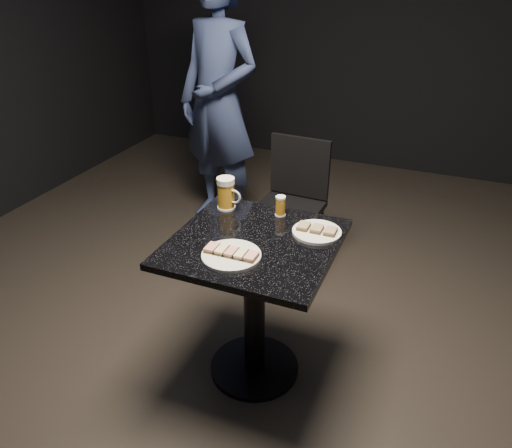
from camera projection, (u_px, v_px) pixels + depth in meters
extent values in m
plane|color=black|center=(254.00, 369.00, 2.51)|extent=(6.00, 6.00, 0.00)
cylinder|color=silver|center=(231.00, 256.00, 2.03)|extent=(0.25, 0.25, 0.01)
cylinder|color=white|center=(317.00, 232.00, 2.20)|extent=(0.22, 0.22, 0.01)
imported|color=navy|center=(219.00, 102.00, 3.51)|extent=(0.76, 0.60, 1.84)
cylinder|color=black|center=(254.00, 367.00, 2.51)|extent=(0.44, 0.44, 0.03)
cylinder|color=black|center=(254.00, 310.00, 2.33)|extent=(0.10, 0.10, 0.69)
cube|color=black|center=(254.00, 243.00, 2.16)|extent=(0.70, 0.70, 0.03)
cylinder|color=white|center=(226.00, 207.00, 2.42)|extent=(0.09, 0.09, 0.01)
cylinder|color=gold|center=(226.00, 195.00, 2.39)|extent=(0.08, 0.08, 0.12)
cylinder|color=white|center=(226.00, 181.00, 2.36)|extent=(0.09, 0.09, 0.03)
torus|color=silver|center=(234.00, 197.00, 2.37)|extent=(0.07, 0.01, 0.07)
cylinder|color=silver|center=(280.00, 215.00, 2.36)|extent=(0.05, 0.05, 0.01)
cylinder|color=orange|center=(280.00, 206.00, 2.34)|extent=(0.05, 0.05, 0.08)
cylinder|color=white|center=(281.00, 197.00, 2.32)|extent=(0.05, 0.05, 0.01)
cube|color=black|center=(288.00, 210.00, 3.08)|extent=(0.40, 0.40, 0.04)
cylinder|color=black|center=(253.00, 249.00, 3.12)|extent=(0.03, 0.03, 0.43)
cylinder|color=black|center=(302.00, 261.00, 3.00)|extent=(0.03, 0.03, 0.43)
cylinder|color=black|center=(274.00, 226.00, 3.38)|extent=(0.03, 0.03, 0.43)
cylinder|color=black|center=(320.00, 236.00, 3.26)|extent=(0.03, 0.03, 0.43)
cube|color=black|center=(300.00, 167.00, 3.11)|extent=(0.39, 0.05, 0.38)
cube|color=#4C3521|center=(212.00, 249.00, 2.06)|extent=(0.05, 0.07, 0.01)
cube|color=tan|center=(212.00, 247.00, 2.05)|extent=(0.05, 0.07, 0.01)
cube|color=#4C3521|center=(222.00, 251.00, 2.04)|extent=(0.05, 0.07, 0.01)
cube|color=beige|center=(222.00, 249.00, 2.04)|extent=(0.05, 0.07, 0.01)
cube|color=#4C3521|center=(231.00, 253.00, 2.03)|extent=(0.05, 0.07, 0.01)
cube|color=tan|center=(231.00, 251.00, 2.02)|extent=(0.05, 0.07, 0.01)
cube|color=#4C3521|center=(241.00, 255.00, 2.01)|extent=(0.05, 0.07, 0.01)
cube|color=beige|center=(241.00, 253.00, 2.01)|extent=(0.05, 0.07, 0.01)
cube|color=#4C3521|center=(251.00, 257.00, 2.00)|extent=(0.05, 0.07, 0.01)
cube|color=tan|center=(251.00, 255.00, 1.99)|extent=(0.05, 0.07, 0.01)
cube|color=#4C3521|center=(304.00, 227.00, 2.22)|extent=(0.05, 0.07, 0.01)
cube|color=#8C7251|center=(304.00, 225.00, 2.21)|extent=(0.05, 0.07, 0.01)
cube|color=#4C3521|center=(317.00, 230.00, 2.20)|extent=(0.05, 0.07, 0.01)
cube|color=#8C7251|center=(317.00, 228.00, 2.19)|extent=(0.05, 0.07, 0.01)
cube|color=#4C3521|center=(330.00, 232.00, 2.18)|extent=(0.05, 0.07, 0.01)
cube|color=#8C7251|center=(331.00, 230.00, 2.17)|extent=(0.05, 0.07, 0.01)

